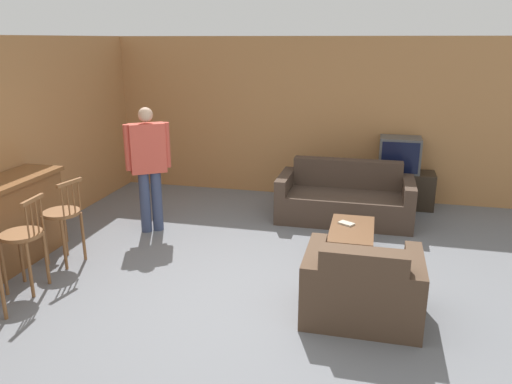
# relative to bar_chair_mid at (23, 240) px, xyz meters

# --- Properties ---
(ground_plane) EXTENTS (24.00, 24.00, 0.00)m
(ground_plane) POSITION_rel_bar_chair_mid_xyz_m (2.32, 0.35, -0.56)
(ground_plane) COLOR slate
(wall_back) EXTENTS (9.40, 0.08, 2.60)m
(wall_back) POSITION_rel_bar_chair_mid_xyz_m (2.32, 4.10, 0.74)
(wall_back) COLOR #B27A47
(wall_back) RESTS_ON ground_plane
(wall_left) EXTENTS (0.08, 8.75, 2.60)m
(wall_left) POSITION_rel_bar_chair_mid_xyz_m (-0.93, 1.72, 0.74)
(wall_left) COLOR #B27A47
(wall_left) RESTS_ON ground_plane
(bar_chair_mid) EXTENTS (0.45, 0.45, 1.03)m
(bar_chair_mid) POSITION_rel_bar_chair_mid_xyz_m (0.00, 0.00, 0.00)
(bar_chair_mid) COLOR brown
(bar_chair_mid) RESTS_ON ground_plane
(bar_chair_far) EXTENTS (0.50, 0.50, 1.03)m
(bar_chair_far) POSITION_rel_bar_chair_mid_xyz_m (-0.00, 0.69, 0.00)
(bar_chair_far) COLOR brown
(bar_chair_far) RESTS_ON ground_plane
(couch_far) EXTENTS (1.93, 0.92, 0.83)m
(couch_far) POSITION_rel_bar_chair_mid_xyz_m (3.10, 2.98, -0.26)
(couch_far) COLOR #423328
(couch_far) RESTS_ON ground_plane
(armchair_near) EXTENTS (1.09, 0.87, 0.81)m
(armchair_near) POSITION_rel_bar_chair_mid_xyz_m (3.45, 0.26, -0.26)
(armchair_near) COLOR #4C3828
(armchair_near) RESTS_ON ground_plane
(coffee_table) EXTENTS (0.52, 0.96, 0.39)m
(coffee_table) POSITION_rel_bar_chair_mid_xyz_m (3.28, 1.59, -0.23)
(coffee_table) COLOR brown
(coffee_table) RESTS_ON ground_plane
(tv_unit) EXTENTS (1.13, 0.46, 0.57)m
(tv_unit) POSITION_rel_bar_chair_mid_xyz_m (3.86, 3.79, -0.28)
(tv_unit) COLOR #2D2319
(tv_unit) RESTS_ON ground_plane
(tv) EXTENTS (0.62, 0.46, 0.54)m
(tv) POSITION_rel_bar_chair_mid_xyz_m (3.86, 3.79, 0.28)
(tv) COLOR #4C4C4C
(tv) RESTS_ON tv_unit
(book_on_table) EXTENTS (0.22, 0.19, 0.02)m
(book_on_table) POSITION_rel_bar_chair_mid_xyz_m (3.20, 1.72, -0.16)
(book_on_table) COLOR #B7AD99
(book_on_table) RESTS_ON coffee_table
(person_by_window) EXTENTS (0.52, 0.41, 1.71)m
(person_by_window) POSITION_rel_bar_chair_mid_xyz_m (0.54, 1.89, 0.40)
(person_by_window) COLOR #384260
(person_by_window) RESTS_ON ground_plane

